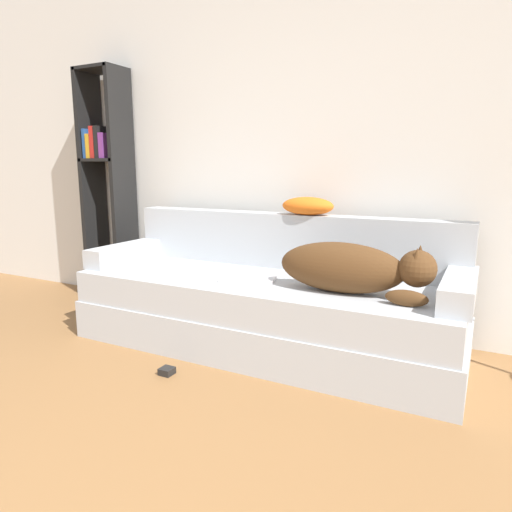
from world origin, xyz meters
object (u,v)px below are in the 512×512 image
object	(u,v)px
bookshelf	(107,174)
dog	(352,268)
laptop	(249,278)
couch	(263,313)
throw_pillow	(308,206)
power_adapter	(167,371)

from	to	relation	value
bookshelf	dog	bearing A→B (deg)	-12.50
laptop	dog	bearing A→B (deg)	-17.18
couch	throw_pillow	world-z (taller)	throw_pillow
laptop	bookshelf	size ratio (longest dim) A/B	0.20
bookshelf	couch	bearing A→B (deg)	-13.39
throw_pillow	bookshelf	size ratio (longest dim) A/B	0.18
throw_pillow	power_adapter	xyz separation A→B (m)	(-0.43, -0.90, -0.82)
power_adapter	dog	bearing A→B (deg)	30.32
dog	power_adapter	world-z (taller)	dog
laptop	bookshelf	distance (m)	1.70
laptop	power_adapter	world-z (taller)	laptop
dog	power_adapter	xyz separation A→B (m)	(-0.83, -0.49, -0.55)
dog	throw_pillow	distance (m)	0.64
dog	throw_pillow	xyz separation A→B (m)	(-0.41, 0.42, 0.27)
throw_pillow	power_adapter	distance (m)	1.29
throw_pillow	bookshelf	xyz separation A→B (m)	(-1.74, 0.06, 0.19)
dog	throw_pillow	size ratio (longest dim) A/B	2.42
bookshelf	power_adapter	xyz separation A→B (m)	(1.31, -0.96, -1.01)
couch	dog	size ratio (longest dim) A/B	2.83
bookshelf	power_adapter	distance (m)	1.91
bookshelf	power_adapter	world-z (taller)	bookshelf
throw_pillow	couch	bearing A→B (deg)	-115.18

